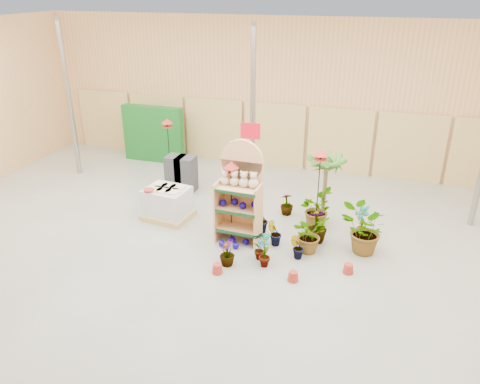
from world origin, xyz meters
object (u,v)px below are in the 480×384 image
Objects in this scene: display_shelf at (241,195)px; pallet_stack at (167,203)px; bird_table_front at (231,168)px; potted_plant_2 at (309,234)px.

display_shelf is 1.91× the size of pallet_stack.
potted_plant_2 is at bearing -3.38° from bird_table_front.
display_shelf is 1.27× the size of bird_table_front.
potted_plant_2 is at bearing -2.09° from display_shelf.
display_shelf is 0.67m from bird_table_front.
display_shelf is at bearing -3.71° from pallet_stack.
pallet_stack is (-2.00, 0.37, -0.66)m from display_shelf.
display_shelf is 2.14m from pallet_stack.
display_shelf is 1.71m from potted_plant_2.
potted_plant_2 is (3.59, -0.49, 0.02)m from pallet_stack.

